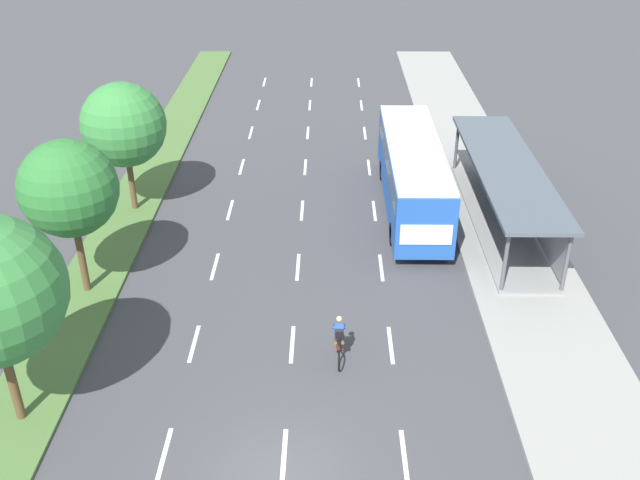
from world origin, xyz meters
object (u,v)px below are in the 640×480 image
bus (413,170)px  bus_shelter (510,188)px  median_tree_second (69,189)px  cyclist (339,340)px  median_tree_third (124,125)px

bus → bus_shelter: bearing=-19.7°
bus_shelter → median_tree_second: median_tree_second is taller
bus_shelter → bus: bus is taller
bus_shelter → cyclist: (-7.89, -10.01, -1.08)m
bus → median_tree_second: size_ratio=1.81×
bus_shelter → bus: bearing=160.3°
median_tree_second → cyclist: bearing=-22.4°
bus → cyclist: bearing=-107.4°
cyclist → median_tree_third: median_tree_third is taller
cyclist → median_tree_second: (-9.91, 4.09, 3.71)m
bus_shelter → bus: (-4.28, 1.53, 0.20)m
bus_shelter → median_tree_second: bearing=-161.6°
bus_shelter → median_tree_second: (-17.80, -5.91, 2.64)m
median_tree_second → median_tree_third: 7.17m
median_tree_second → median_tree_third: bearing=88.5°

